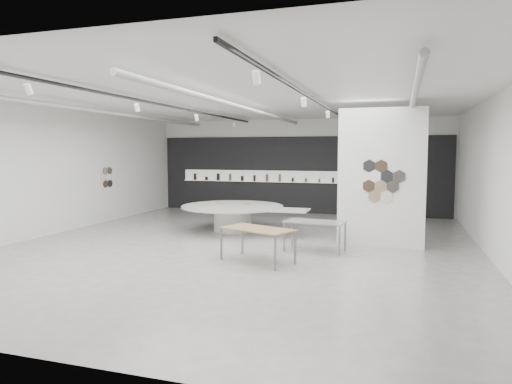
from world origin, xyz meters
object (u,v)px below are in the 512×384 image
(partition_column, at_px, (381,178))
(sample_table_stone, at_px, (315,224))
(display_island, at_px, (234,214))
(sample_table_wood, at_px, (257,231))
(kitchen_counter, at_px, (372,204))

(partition_column, distance_m, sample_table_stone, 2.17)
(partition_column, distance_m, display_island, 4.74)
(partition_column, bearing_deg, display_island, 166.91)
(sample_table_stone, bearing_deg, sample_table_wood, -124.33)
(display_island, bearing_deg, partition_column, -14.12)
(partition_column, distance_m, sample_table_wood, 3.79)
(sample_table_stone, xyz_separation_m, kitchen_counter, (0.99, 6.60, -0.18))
(sample_table_wood, distance_m, sample_table_stone, 1.82)
(display_island, height_order, kitchen_counter, kitchen_counter)
(sample_table_wood, bearing_deg, display_island, 117.65)
(partition_column, bearing_deg, sample_table_wood, -134.69)
(display_island, relative_size, sample_table_wood, 2.26)
(display_island, distance_m, sample_table_wood, 4.09)
(sample_table_stone, bearing_deg, kitchen_counter, 81.47)
(partition_column, height_order, kitchen_counter, partition_column)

